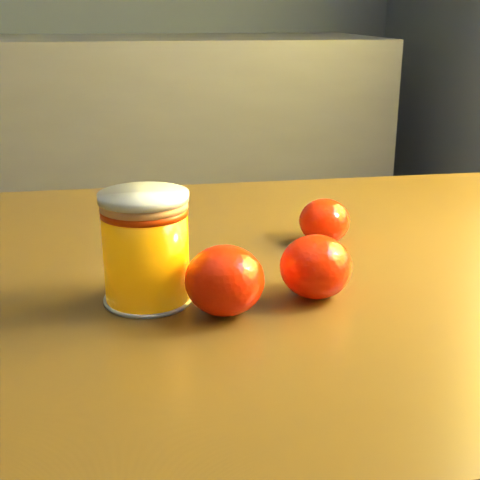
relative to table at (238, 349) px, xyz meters
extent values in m
cube|color=#583D16|center=(0.00, 0.00, 0.07)|extent=(0.98, 0.69, 0.04)
cylinder|color=#562715|center=(0.43, 0.29, -0.29)|extent=(0.05, 0.05, 0.69)
cylinder|color=orange|center=(-0.09, -0.07, 0.14)|extent=(0.07, 0.07, 0.09)
cylinder|color=#ED9F61|center=(-0.09, -0.07, 0.18)|extent=(0.08, 0.08, 0.01)
cylinder|color=silver|center=(-0.09, -0.07, 0.19)|extent=(0.08, 0.08, 0.00)
ellipsoid|color=#F92104|center=(0.06, -0.08, 0.12)|extent=(0.08, 0.08, 0.06)
ellipsoid|color=#F92104|center=(0.11, 0.06, 0.12)|extent=(0.06, 0.06, 0.05)
ellipsoid|color=#F92104|center=(-0.03, -0.11, 0.12)|extent=(0.08, 0.08, 0.06)
camera|label=1|loc=(-0.10, -0.62, 0.34)|focal=50.00mm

